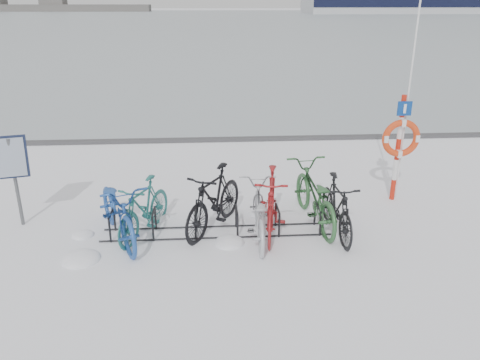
# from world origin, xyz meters

# --- Properties ---
(ground) EXTENTS (900.00, 900.00, 0.00)m
(ground) POSITION_xyz_m (0.00, 0.00, 0.00)
(ground) COLOR white
(ground) RESTS_ON ground
(ice_sheet) EXTENTS (400.00, 298.00, 0.02)m
(ice_sheet) POSITION_xyz_m (0.00, 155.00, 0.01)
(ice_sheet) COLOR #A7B3BC
(ice_sheet) RESTS_ON ground
(quay_edge) EXTENTS (400.00, 0.25, 0.10)m
(quay_edge) POSITION_xyz_m (0.00, 5.90, 0.05)
(quay_edge) COLOR #3F3F42
(quay_edge) RESTS_ON ground
(bike_rack) EXTENTS (4.00, 0.48, 0.46)m
(bike_rack) POSITION_xyz_m (0.00, 0.00, 0.18)
(bike_rack) COLOR black
(bike_rack) RESTS_ON ground
(info_board) EXTENTS (0.59, 0.34, 1.68)m
(info_board) POSITION_xyz_m (-3.54, 0.56, 1.21)
(info_board) COLOR #595B5E
(info_board) RESTS_ON ground
(lifebuoy_station) EXTENTS (0.76, 0.22, 3.94)m
(lifebuoy_station) POSITION_xyz_m (3.67, 1.23, 1.32)
(lifebuoy_station) COLOR red
(lifebuoy_station) RESTS_ON ground
(bike_0) EXTENTS (1.54, 2.25, 1.12)m
(bike_0) POSITION_xyz_m (-1.66, -0.05, 0.56)
(bike_0) COLOR #214B99
(bike_0) RESTS_ON ground
(bike_1) EXTENTS (1.10, 1.75, 1.02)m
(bike_1) POSITION_xyz_m (-1.25, 0.08, 0.51)
(bike_1) COLOR #206664
(bike_1) RESTS_ON ground
(bike_2) EXTENTS (1.44, 1.96, 1.17)m
(bike_2) POSITION_xyz_m (-0.03, 0.21, 0.58)
(bike_2) COLOR black
(bike_2) RESTS_ON ground
(bike_3) EXTENTS (0.75, 1.91, 0.99)m
(bike_3) POSITION_xyz_m (0.73, -0.18, 0.49)
(bike_3) COLOR #AFB2B8
(bike_3) RESTS_ON ground
(bike_4) EXTENTS (0.84, 1.98, 1.16)m
(bike_4) POSITION_xyz_m (0.96, 0.01, 0.58)
(bike_4) COLOR maroon
(bike_4) RESTS_ON ground
(bike_5) EXTENTS (0.98, 2.21, 1.12)m
(bike_5) POSITION_xyz_m (1.80, 0.34, 0.56)
(bike_5) COLOR #2F6033
(bike_5) RESTS_ON ground
(bike_6) EXTENTS (0.55, 1.77, 1.06)m
(bike_6) POSITION_xyz_m (2.09, -0.13, 0.53)
(bike_6) COLOR black
(bike_6) RESTS_ON ground
(snow_drifts) EXTENTS (3.55, 2.06, 0.21)m
(snow_drifts) POSITION_xyz_m (-1.11, -0.23, 0.00)
(snow_drifts) COLOR white
(snow_drifts) RESTS_ON ground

